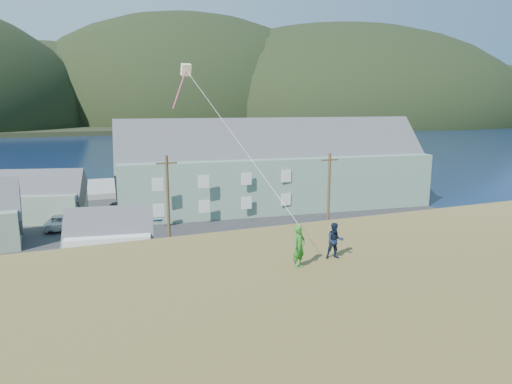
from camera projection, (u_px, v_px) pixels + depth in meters
ground at (176, 280)px, 34.92m from camera, size 900.00×900.00×0.00m
grass_strip at (182, 289)px, 33.08m from camera, size 110.00×8.00×0.10m
waterfront_lot at (144, 225)px, 50.41m from camera, size 72.00×36.00×0.12m
wharf at (82, 190)px, 69.13m from camera, size 26.00×14.00×0.90m
far_shore at (82, 121)px, 335.71m from camera, size 900.00×320.00×2.00m
far_hills at (141, 121)px, 302.27m from camera, size 760.00×265.00×143.00m
lodge at (275, 166)px, 58.87m from camera, size 40.42×15.17×13.88m
shed_white at (110, 238)px, 38.32m from camera, size 7.84×5.82×5.71m
shed_palegreen_far at (36, 197)px, 52.28m from camera, size 11.72×8.38×7.13m
utility_poles at (160, 219)px, 35.12m from camera, size 31.64×0.24×9.33m
parked_cars at (51, 218)px, 50.49m from camera, size 22.11×10.72×1.57m
kite_flyer_green at (299, 247)px, 17.05m from camera, size 0.70×0.61×1.63m
kite_flyer_navy at (335, 241)px, 18.09m from camera, size 0.84×0.73×1.46m
kite_rig at (187, 75)px, 21.58m from camera, size 1.80×4.04×10.00m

